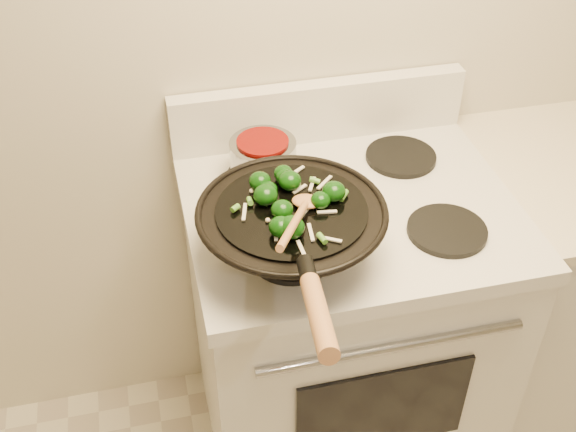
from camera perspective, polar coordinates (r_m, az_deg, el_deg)
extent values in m
cube|color=silver|center=(2.05, 4.23, -9.67)|extent=(0.76, 0.64, 0.88)
cube|color=silver|center=(1.73, 4.94, 0.44)|extent=(0.78, 0.66, 0.04)
cube|color=silver|center=(1.91, 2.44, 8.30)|extent=(0.78, 0.05, 0.16)
cylinder|color=gray|center=(1.59, 8.23, -10.26)|extent=(0.60, 0.02, 0.02)
cube|color=black|center=(1.77, 7.48, -14.99)|extent=(0.42, 0.01, 0.28)
cylinder|color=black|center=(1.56, 0.28, -3.09)|extent=(0.18, 0.18, 0.01)
cylinder|color=black|center=(1.66, 12.45, -1.11)|extent=(0.18, 0.18, 0.01)
cylinder|color=black|center=(1.79, -1.95, 3.22)|extent=(0.18, 0.18, 0.01)
cylinder|color=black|center=(1.88, 8.91, 4.65)|extent=(0.18, 0.18, 0.01)
torus|color=black|center=(1.48, 0.29, 0.38)|extent=(0.40, 0.40, 0.01)
cylinder|color=black|center=(1.48, 0.29, 0.47)|extent=(0.31, 0.31, 0.01)
cylinder|color=black|center=(1.29, 1.51, -4.32)|extent=(0.04, 0.07, 0.04)
cylinder|color=#AD7244|center=(1.17, 2.45, -7.88)|extent=(0.06, 0.21, 0.07)
ellipsoid|color=#0A3307|center=(1.50, 3.64, 1.96)|extent=(0.05, 0.05, 0.04)
cylinder|color=#598831|center=(1.51, 4.16, 1.62)|extent=(0.02, 0.02, 0.01)
ellipsoid|color=#0A3307|center=(1.55, -0.38, 3.39)|extent=(0.04, 0.04, 0.03)
ellipsoid|color=#0A3307|center=(1.45, -0.47, 0.51)|extent=(0.05, 0.05, 0.04)
ellipsoid|color=#0A3307|center=(1.40, -0.59, -0.86)|extent=(0.05, 0.05, 0.04)
cylinder|color=#598831|center=(1.42, -0.02, -1.18)|extent=(0.02, 0.02, 0.01)
ellipsoid|color=#0A3307|center=(1.48, 2.58, 1.26)|extent=(0.04, 0.04, 0.04)
ellipsoid|color=#0A3307|center=(1.40, 0.28, -0.89)|extent=(0.05, 0.05, 0.04)
ellipsoid|color=#0A3307|center=(1.48, -1.78, 1.67)|extent=(0.05, 0.05, 0.04)
cylinder|color=#598831|center=(1.49, -1.20, 1.32)|extent=(0.02, 0.02, 0.01)
ellipsoid|color=#0A3307|center=(1.52, -2.23, 2.76)|extent=(0.05, 0.05, 0.04)
ellipsoid|color=#0A3307|center=(1.54, -0.20, 3.07)|extent=(0.04, 0.04, 0.04)
ellipsoid|color=#0A3307|center=(1.52, 0.14, 2.81)|extent=(0.05, 0.05, 0.04)
cylinder|color=#598831|center=(1.53, 0.68, 2.47)|extent=(0.02, 0.02, 0.01)
ellipsoid|color=#0A3307|center=(1.50, -1.58, 2.10)|extent=(0.04, 0.04, 0.03)
cube|color=white|center=(1.49, 1.12, 1.20)|extent=(0.03, 0.04, 0.00)
cube|color=white|center=(1.51, 3.13, 1.62)|extent=(0.04, 0.02, 0.00)
cube|color=white|center=(1.55, 2.90, 2.66)|extent=(0.05, 0.04, 0.00)
cube|color=white|center=(1.40, 3.52, -1.87)|extent=(0.04, 0.03, 0.00)
cube|color=white|center=(1.42, -0.98, -1.32)|extent=(0.02, 0.05, 0.00)
cube|color=white|center=(1.58, 0.79, 3.63)|extent=(0.04, 0.03, 0.00)
cube|color=white|center=(1.38, 1.10, -2.68)|extent=(0.01, 0.05, 0.00)
cube|color=white|center=(1.42, 1.81, -1.29)|extent=(0.01, 0.05, 0.00)
cube|color=white|center=(1.47, 3.10, 0.33)|extent=(0.04, 0.01, 0.00)
cube|color=white|center=(1.53, 0.93, 2.15)|extent=(0.04, 0.03, 0.00)
cube|color=white|center=(1.46, 1.12, 0.06)|extent=(0.04, 0.04, 0.00)
cube|color=white|center=(1.54, 1.92, 2.53)|extent=(0.03, 0.05, 0.00)
cube|color=white|center=(1.47, -3.46, 0.33)|extent=(0.02, 0.05, 0.00)
cylinder|color=#52942F|center=(1.47, -4.19, 0.63)|extent=(0.02, 0.03, 0.02)
cylinder|color=#52942F|center=(1.54, 2.11, 2.82)|extent=(0.03, 0.02, 0.02)
cylinder|color=#52942F|center=(1.44, 0.64, -0.37)|extent=(0.02, 0.02, 0.02)
cylinder|color=#52942F|center=(1.49, -3.04, 1.19)|extent=(0.03, 0.02, 0.02)
cylinder|color=#52942F|center=(1.49, -1.53, 1.17)|extent=(0.02, 0.03, 0.02)
cylinder|color=#52942F|center=(1.51, 4.41, 1.63)|extent=(0.02, 0.01, 0.01)
cylinder|color=#52942F|center=(1.40, 2.70, -1.77)|extent=(0.01, 0.02, 0.01)
sphere|color=beige|center=(1.43, -0.46, -0.91)|extent=(0.01, 0.01, 0.01)
sphere|color=beige|center=(1.44, -1.61, -0.34)|extent=(0.01, 0.01, 0.01)
sphere|color=beige|center=(1.52, -2.90, 1.99)|extent=(0.01, 0.01, 0.01)
sphere|color=beige|center=(1.48, 2.64, 0.77)|extent=(0.01, 0.01, 0.01)
ellipsoid|color=#AD7244|center=(1.48, 1.47, 1.17)|extent=(0.08, 0.07, 0.02)
cylinder|color=#AD7244|center=(1.36, 0.46, -0.65)|extent=(0.12, 0.23, 0.10)
cylinder|color=gray|center=(1.76, -1.99, 4.59)|extent=(0.16, 0.16, 0.09)
cylinder|color=#620804|center=(1.73, -2.02, 5.90)|extent=(0.13, 0.13, 0.01)
cylinder|color=black|center=(1.63, -0.90, 3.26)|extent=(0.02, 0.10, 0.02)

